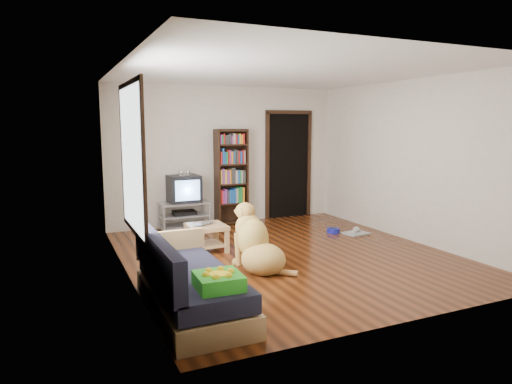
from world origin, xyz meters
name	(u,v)px	position (x,y,z in m)	size (l,w,h in m)	color
ground	(287,255)	(0.00, 0.00, 0.00)	(5.00, 5.00, 0.00)	#5A280F
ceiling	(289,72)	(0.00, 0.00, 2.60)	(5.00, 5.00, 0.00)	white
wall_back	(226,155)	(0.00, 2.50, 1.30)	(4.50, 4.50, 0.00)	beige
wall_front	(416,188)	(0.00, -2.50, 1.30)	(4.50, 4.50, 0.00)	beige
wall_left	(124,173)	(-2.25, 0.00, 1.30)	(5.00, 5.00, 0.00)	beige
wall_right	(410,161)	(2.25, 0.00, 1.30)	(5.00, 5.00, 0.00)	beige
green_cushion	(218,281)	(-1.75, -1.97, 0.49)	(0.40, 0.40, 0.13)	green
laptop	(207,224)	(-0.99, 0.65, 0.41)	(0.36, 0.23, 0.03)	#B9B9BE
dog_bowl	(333,231)	(1.40, 0.88, 0.04)	(0.22, 0.22, 0.08)	#161A9B
grey_rag	(356,233)	(1.70, 0.63, 0.01)	(0.40, 0.32, 0.03)	#A3A3A3
window	(132,159)	(-2.23, -0.50, 1.50)	(0.03, 1.46, 1.70)	white
doorway	(288,163)	(1.35, 2.48, 1.12)	(1.03, 0.05, 2.19)	black
tv_stand	(184,214)	(-0.90, 2.25, 0.27)	(0.90, 0.45, 0.50)	#99999E
crt_tv	(184,188)	(-0.90, 2.27, 0.74)	(0.55, 0.52, 0.58)	black
bookshelf	(231,172)	(0.05, 2.34, 1.00)	(0.60, 0.30, 1.80)	black
sofa	(187,286)	(-1.87, -1.38, 0.26)	(0.80, 1.80, 0.80)	tan
coffee_table	(207,233)	(-0.99, 0.68, 0.28)	(0.55, 0.55, 0.40)	tan
dog	(256,245)	(-0.68, -0.42, 0.33)	(0.68, 1.01, 0.89)	tan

